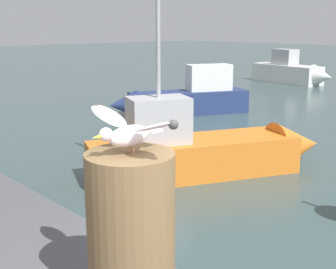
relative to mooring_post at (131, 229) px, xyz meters
name	(u,v)px	position (x,y,z in m)	size (l,w,h in m)	color
mooring_post	(131,229)	(0.00, 0.00, 0.00)	(0.44, 0.44, 0.78)	brown
seagull	(128,130)	(0.00, 0.00, 0.50)	(0.62, 0.39, 0.21)	tan
boat_orange	(213,149)	(-3.93, 5.11, -1.34)	(2.91, 4.78, 4.13)	orange
boat_white	(293,72)	(-10.50, 18.41, -1.26)	(4.55, 1.70, 1.67)	silver
boat_navy	(182,98)	(-8.59, 8.89, -1.30)	(2.72, 4.47, 1.60)	navy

